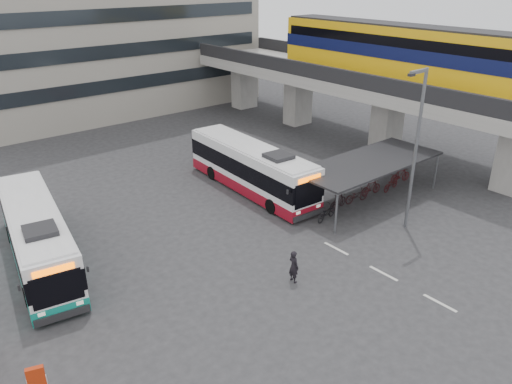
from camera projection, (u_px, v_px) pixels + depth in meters
ground at (302, 265)px, 24.39m from camera, size 120.00×120.00×0.00m
viaduct at (371, 68)px, 38.79m from camera, size 8.00×32.00×9.68m
bike_shelter at (367, 178)px, 30.84m from camera, size 10.00×4.00×2.54m
road_markings at (383, 273)px, 23.73m from camera, size 0.15×7.60×0.01m
bus_main at (251, 168)px, 32.15m from camera, size 2.98×11.16×3.27m
bus_teal at (37, 237)px, 24.02m from camera, size 3.98×10.87×3.15m
pedestrian at (294, 266)px, 22.82m from camera, size 0.42×0.61×1.60m
lamp_post at (416, 142)px, 25.90m from camera, size 1.55×0.20×8.84m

